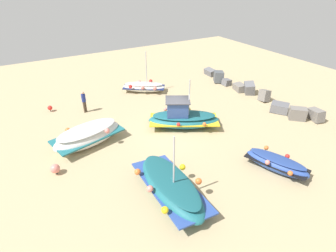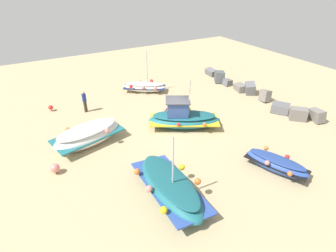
# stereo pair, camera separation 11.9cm
# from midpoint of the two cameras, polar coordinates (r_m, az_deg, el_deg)

# --- Properties ---
(ground_plane) EXTENTS (45.21, 45.21, 0.00)m
(ground_plane) POSITION_cam_midpoint_polar(r_m,az_deg,el_deg) (19.40, 0.85, -0.73)
(ground_plane) COLOR tan
(fishing_boat_0) EXTENTS (2.97, 4.91, 1.29)m
(fishing_boat_0) POSITION_cam_midpoint_polar(r_m,az_deg,el_deg) (18.27, -16.43, -1.87)
(fishing_boat_0) COLOR white
(fishing_boat_0) RESTS_ON ground_plane
(fishing_boat_1) EXTENTS (3.72, 2.35, 0.95)m
(fishing_boat_1) POSITION_cam_midpoint_polar(r_m,az_deg,el_deg) (16.55, 21.40, -7.21)
(fishing_boat_1) COLOR #2D4C9E
(fishing_boat_1) RESTS_ON ground_plane
(fishing_boat_2) EXTENTS (3.23, 3.94, 3.74)m
(fishing_boat_2) POSITION_cam_midpoint_polar(r_m,az_deg,el_deg) (25.50, -5.16, 8.07)
(fishing_boat_2) COLOR white
(fishing_boat_2) RESTS_ON ground_plane
(fishing_boat_3) EXTENTS (4.26, 5.37, 3.55)m
(fishing_boat_3) POSITION_cam_midpoint_polar(r_m,az_deg,el_deg) (19.53, 2.93, 1.72)
(fishing_boat_3) COLOR #1E6670
(fishing_boat_3) RESTS_ON ground_plane
(fishing_boat_4) EXTENTS (5.21, 2.61, 3.69)m
(fishing_boat_4) POSITION_cam_midpoint_polar(r_m,az_deg,el_deg) (13.82, 0.32, -12.39)
(fishing_boat_4) COLOR #1E6670
(fishing_boat_4) RESTS_ON ground_plane
(person_walking) EXTENTS (0.32, 0.32, 1.74)m
(person_walking) POSITION_cam_midpoint_polar(r_m,az_deg,el_deg) (22.36, -17.20, 5.10)
(person_walking) COLOR brown
(person_walking) RESTS_ON ground_plane
(breakwater_rocks) EXTENTS (16.87, 3.12, 1.22)m
(breakwater_rocks) POSITION_cam_midpoint_polar(r_m,az_deg,el_deg) (24.73, 19.88, 5.46)
(breakwater_rocks) COLOR slate
(breakwater_rocks) RESTS_ON ground_plane
(mooring_buoy_0) EXTENTS (0.36, 0.36, 0.50)m
(mooring_buoy_0) POSITION_cam_midpoint_polar(r_m,az_deg,el_deg) (23.69, -23.40, 3.47)
(mooring_buoy_0) COLOR #3F3F42
(mooring_buoy_0) RESTS_ON ground_plane
(mooring_buoy_1) EXTENTS (0.51, 0.51, 0.62)m
(mooring_buoy_1) POSITION_cam_midpoint_polar(r_m,az_deg,el_deg) (16.45, -22.55, -8.16)
(mooring_buoy_1) COLOR #3F3F42
(mooring_buoy_1) RESTS_ON ground_plane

